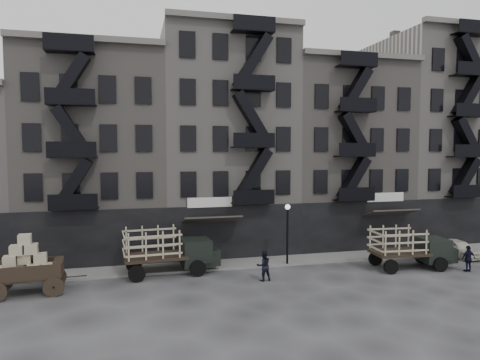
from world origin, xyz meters
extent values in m
plane|color=#38383A|center=(0.00, 0.00, 0.00)|extent=(140.00, 140.00, 0.00)
cube|color=slate|center=(0.00, 3.75, 0.07)|extent=(55.00, 2.50, 0.15)
cube|color=slate|center=(-10.00, 10.00, 7.50)|extent=(10.00, 10.00, 15.00)
cube|color=black|center=(-10.00, 5.05, 2.00)|extent=(10.00, 0.35, 4.00)
cube|color=#595651|center=(-10.00, 4.85, 15.20)|extent=(10.00, 0.50, 0.40)
cube|color=#4C4744|center=(-13.00, 10.00, 15.60)|extent=(0.70, 0.70, 1.20)
cube|color=#4C4744|center=(-7.50, 10.00, 15.60)|extent=(0.70, 0.70, 1.20)
cube|color=gray|center=(0.00, 10.00, 8.50)|extent=(10.00, 10.00, 17.00)
cube|color=black|center=(0.00, 5.05, 2.00)|extent=(10.00, 0.35, 4.00)
cube|color=#595651|center=(0.00, 4.85, 17.20)|extent=(10.00, 0.50, 0.40)
cube|color=#4C4744|center=(-3.00, 10.00, 17.60)|extent=(0.70, 0.70, 1.20)
cube|color=#4C4744|center=(2.50, 10.00, 17.60)|extent=(0.70, 0.70, 1.20)
cube|color=slate|center=(10.00, 10.00, 7.50)|extent=(10.00, 10.00, 15.00)
cube|color=black|center=(10.00, 5.05, 2.00)|extent=(10.00, 0.35, 4.00)
cube|color=#595651|center=(10.00, 4.85, 15.20)|extent=(10.00, 0.50, 0.40)
cube|color=#4C4744|center=(7.00, 10.00, 15.60)|extent=(0.70, 0.70, 1.20)
cube|color=#4C4744|center=(12.50, 10.00, 15.60)|extent=(0.70, 0.70, 1.20)
cube|color=gray|center=(20.00, 10.00, 9.00)|extent=(10.00, 10.00, 18.00)
cube|color=black|center=(20.00, 5.05, 2.00)|extent=(10.00, 0.35, 4.00)
cube|color=#595651|center=(20.00, 4.85, 18.20)|extent=(10.00, 0.50, 0.40)
cube|color=#4C4744|center=(17.00, 10.00, 18.60)|extent=(0.70, 0.70, 1.20)
cube|color=#4C4744|center=(22.50, 10.00, 18.60)|extent=(0.70, 0.70, 1.20)
cylinder|color=black|center=(3.00, 2.60, 2.00)|extent=(0.14, 0.14, 4.00)
sphere|color=silver|center=(3.00, 2.60, 4.10)|extent=(0.36, 0.36, 0.36)
cube|color=black|center=(-13.03, 0.58, 1.00)|extent=(3.75, 2.20, 0.20)
cylinder|color=black|center=(-14.51, 1.46, 0.55)|extent=(1.11, 0.19, 1.10)
cylinder|color=black|center=(-11.54, -0.29, 0.55)|extent=(1.11, 0.19, 1.10)
cylinder|color=black|center=(-11.72, 1.70, 0.55)|extent=(1.11, 0.19, 1.10)
cube|color=black|center=(-11.43, 0.72, 1.40)|extent=(0.64, 1.64, 0.80)
cube|color=black|center=(-5.96, 2.55, 1.20)|extent=(4.05, 2.57, 0.21)
cube|color=black|center=(-3.35, 2.75, 1.31)|extent=(1.98, 2.19, 1.71)
cube|color=black|center=(-2.32, 2.83, 0.97)|extent=(1.04, 1.78, 1.03)
cylinder|color=black|center=(-3.37, 1.60, 0.51)|extent=(1.04, 0.33, 1.03)
cylinder|color=black|center=(-3.55, 3.88, 0.51)|extent=(1.04, 0.33, 1.03)
cylinder|color=black|center=(-7.13, 1.31, 0.51)|extent=(1.04, 0.33, 1.03)
cylinder|color=black|center=(-7.30, 3.59, 0.51)|extent=(1.04, 0.33, 1.03)
cube|color=black|center=(10.05, 0.05, 1.11)|extent=(3.76, 2.40, 0.19)
cube|color=black|center=(12.48, -0.14, 1.22)|extent=(1.84, 2.04, 1.59)
cube|color=black|center=(13.44, -0.22, 0.90)|extent=(0.97, 1.65, 0.96)
cylinder|color=black|center=(12.29, -1.19, 0.48)|extent=(0.97, 0.31, 0.96)
cylinder|color=black|center=(12.46, 0.92, 0.48)|extent=(0.97, 0.31, 0.96)
cylinder|color=black|center=(8.80, -0.92, 0.48)|extent=(0.97, 0.31, 0.96)
cylinder|color=black|center=(8.97, 1.20, 0.48)|extent=(0.97, 0.31, 0.96)
imported|color=beige|center=(16.40, 1.96, 0.64)|extent=(1.57, 3.80, 1.29)
imported|color=black|center=(0.42, -0.25, 0.93)|extent=(0.97, 0.79, 1.87)
imported|color=black|center=(14.09, -1.60, 0.87)|extent=(1.03, 0.45, 1.74)
camera|label=1|loc=(-7.17, -24.84, 7.99)|focal=32.00mm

